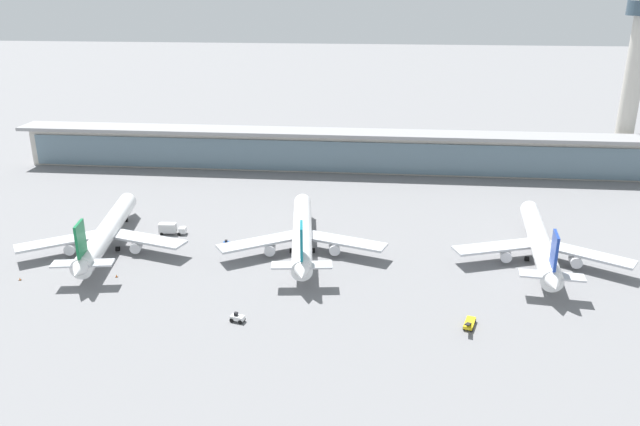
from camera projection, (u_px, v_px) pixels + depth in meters
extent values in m
plane|color=slate|center=(313.00, 262.00, 154.87)|extent=(1200.00, 1200.00, 0.00)
cylinder|color=white|center=(108.00, 231.00, 161.85)|extent=(12.65, 47.34, 4.97)
cone|color=white|center=(129.00, 199.00, 185.79)|extent=(5.54, 5.22, 4.87)
cone|color=white|center=(78.00, 271.00, 137.96)|extent=(5.31, 6.13, 4.48)
cube|color=black|center=(127.00, 199.00, 182.82)|extent=(4.02, 2.64, 0.60)
cube|color=#B7BABF|center=(61.00, 241.00, 157.45)|extent=(20.64, 16.90, 0.60)
cube|color=#B7BABF|center=(146.00, 239.00, 158.74)|extent=(22.11, 11.36, 0.60)
cylinder|color=silver|center=(71.00, 248.00, 157.73)|extent=(3.30, 4.00, 2.74)
cylinder|color=silver|center=(136.00, 246.00, 158.71)|extent=(3.30, 4.00, 2.74)
cube|color=#14703D|center=(80.00, 239.00, 139.98)|extent=(1.58, 6.02, 7.72)
cube|color=#B7BABF|center=(83.00, 263.00, 141.11)|extent=(14.15, 5.98, 0.43)
cylinder|color=black|center=(96.00, 249.00, 160.70)|extent=(1.21, 1.35, 1.20)
cylinder|color=black|center=(118.00, 249.00, 161.03)|extent=(1.21, 1.35, 1.20)
cylinder|color=black|center=(126.00, 220.00, 180.93)|extent=(1.21, 1.35, 1.20)
cylinder|color=white|center=(302.00, 232.00, 160.97)|extent=(10.74, 47.41, 4.97)
cone|color=white|center=(303.00, 200.00, 184.96)|extent=(5.39, 5.04, 4.87)
cone|color=white|center=(302.00, 273.00, 137.05)|extent=(5.11, 5.98, 4.48)
cube|color=black|center=(303.00, 200.00, 181.99)|extent=(3.95, 2.50, 0.60)
cube|color=#B7BABF|center=(260.00, 242.00, 156.99)|extent=(20.96, 16.29, 0.60)
cube|color=#B7BABF|center=(345.00, 241.00, 157.44)|extent=(22.06, 12.15, 0.60)
cylinder|color=silver|center=(270.00, 249.00, 157.16)|extent=(3.17, 3.91, 2.74)
cylinder|color=silver|center=(334.00, 248.00, 157.51)|extent=(3.17, 3.91, 2.74)
cube|color=#0F6B7A|center=(301.00, 241.00, 139.07)|extent=(1.33, 6.03, 7.72)
cube|color=#B7BABF|center=(302.00, 265.00, 140.20)|extent=(14.08, 5.43, 0.43)
cylinder|color=black|center=(292.00, 251.00, 159.92)|extent=(1.17, 1.32, 1.20)
cylinder|color=black|center=(313.00, 250.00, 160.04)|extent=(1.17, 1.32, 1.20)
cylinder|color=black|center=(303.00, 221.00, 180.09)|extent=(1.17, 1.32, 1.20)
cylinder|color=white|center=(539.00, 241.00, 155.56)|extent=(9.79, 47.42, 4.97)
cone|color=white|center=(528.00, 207.00, 179.05)|extent=(5.31, 4.95, 4.87)
cone|color=white|center=(554.00, 284.00, 132.12)|extent=(5.01, 5.90, 4.48)
cube|color=black|center=(530.00, 207.00, 176.14)|extent=(3.92, 2.43, 0.60)
cube|color=#B7BABF|center=(495.00, 247.00, 153.92)|extent=(22.02, 12.52, 0.60)
cube|color=#B7BABF|center=(587.00, 254.00, 149.84)|extent=(21.10, 15.98, 0.60)
cylinder|color=silver|center=(506.00, 255.00, 153.56)|extent=(3.10, 3.86, 2.74)
cylinder|color=silver|center=(575.00, 261.00, 150.46)|extent=(3.10, 3.86, 2.74)
cube|color=#193899|center=(555.00, 250.00, 134.06)|extent=(1.21, 6.03, 7.72)
cube|color=#B7BABF|center=(552.00, 276.00, 135.21)|extent=(14.03, 5.16, 0.43)
cylinder|color=black|center=(527.00, 259.00, 155.14)|extent=(1.15, 1.30, 1.20)
cylinder|color=black|center=(550.00, 261.00, 154.09)|extent=(1.15, 1.30, 1.20)
cylinder|color=black|center=(529.00, 229.00, 174.31)|extent=(1.15, 1.30, 1.20)
cube|color=silver|center=(237.00, 318.00, 127.19)|extent=(3.09, 2.17, 0.90)
cube|color=black|center=(236.00, 314.00, 127.02)|extent=(0.86, 0.86, 0.70)
cylinder|color=black|center=(243.00, 319.00, 127.65)|extent=(0.94, 0.50, 0.90)
cylinder|color=black|center=(240.00, 322.00, 126.40)|extent=(0.94, 0.50, 0.90)
cylinder|color=black|center=(235.00, 317.00, 128.30)|extent=(0.94, 0.50, 0.90)
cylinder|color=black|center=(232.00, 320.00, 127.05)|extent=(0.94, 0.50, 0.90)
cube|color=#234C9E|center=(226.00, 245.00, 162.89)|extent=(2.09, 3.07, 0.90)
cube|color=black|center=(226.00, 241.00, 162.90)|extent=(0.84, 0.84, 0.70)
cylinder|color=black|center=(229.00, 247.00, 162.22)|extent=(0.47, 0.94, 0.90)
cylinder|color=black|center=(224.00, 248.00, 162.05)|extent=(0.47, 0.94, 0.90)
cylinder|color=black|center=(229.00, 245.00, 164.05)|extent=(0.47, 0.94, 0.90)
cylinder|color=black|center=(224.00, 245.00, 163.88)|extent=(0.47, 0.94, 0.90)
cube|color=silver|center=(183.00, 230.00, 171.61)|extent=(1.98, 2.44, 1.50)
cube|color=black|center=(185.00, 229.00, 171.49)|extent=(0.29, 2.07, 0.70)
cube|color=silver|center=(168.00, 228.00, 171.46)|extent=(4.77, 2.67, 2.50)
cylinder|color=black|center=(181.00, 231.00, 172.88)|extent=(0.92, 0.35, 0.90)
cylinder|color=black|center=(179.00, 234.00, 170.89)|extent=(0.92, 0.35, 0.90)
cylinder|color=black|center=(164.00, 231.00, 172.97)|extent=(0.92, 0.35, 0.90)
cylinder|color=black|center=(162.00, 234.00, 170.98)|extent=(0.92, 0.35, 0.90)
cube|color=yellow|center=(470.00, 323.00, 125.51)|extent=(3.10, 5.11, 0.60)
cube|color=black|center=(468.00, 324.00, 123.03)|extent=(2.00, 4.05, 1.72)
cylinder|color=black|center=(472.00, 329.00, 123.86)|extent=(0.53, 0.94, 0.90)
cylinder|color=black|center=(464.00, 327.00, 124.45)|extent=(0.53, 0.94, 0.90)
cylinder|color=black|center=(475.00, 321.00, 126.77)|extent=(0.53, 0.94, 0.90)
cylinder|color=black|center=(467.00, 320.00, 127.37)|extent=(0.53, 0.94, 0.90)
cube|color=beige|center=(338.00, 152.00, 228.43)|extent=(232.30, 8.00, 14.00)
cube|color=slate|center=(337.00, 157.00, 224.66)|extent=(227.65, 0.50, 11.20)
cube|color=gray|center=(338.00, 133.00, 223.94)|extent=(236.95, 12.80, 1.20)
cylinder|color=beige|center=(630.00, 96.00, 221.74)|extent=(6.40, 6.40, 54.86)
cone|color=orange|center=(116.00, 276.00, 146.68)|extent=(0.44, 0.44, 0.70)
cube|color=black|center=(117.00, 277.00, 146.79)|extent=(0.62, 0.62, 0.04)
cone|color=orange|center=(20.00, 279.00, 145.16)|extent=(0.44, 0.44, 0.70)
cube|color=black|center=(20.00, 280.00, 145.27)|extent=(0.62, 0.62, 0.04)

